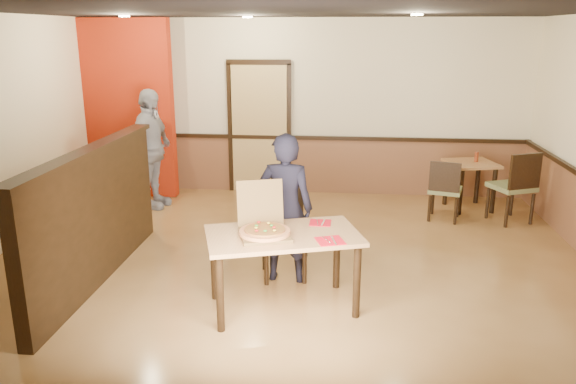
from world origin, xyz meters
name	(u,v)px	position (x,y,z in m)	size (l,w,h in m)	color
floor	(286,279)	(0.00, 0.00, 0.00)	(7.00, 7.00, 0.00)	#B38045
ceiling	(286,8)	(0.00, 0.00, 2.80)	(7.00, 7.00, 0.00)	black
wall_back	(309,108)	(0.00, 3.50, 1.40)	(7.00, 7.00, 0.00)	beige
wainscot_back	(308,166)	(0.00, 3.47, 0.45)	(7.00, 0.04, 0.90)	brown
chair_rail_back	(308,138)	(0.00, 3.45, 0.92)	(7.00, 0.06, 0.06)	black
back_door	(260,129)	(-0.80, 3.46, 1.05)	(0.90, 0.06, 2.10)	#DAB770
booth_partition	(95,214)	(-2.00, -0.20, 0.74)	(0.20, 3.10, 1.44)	black
red_accent_panel	(123,110)	(-2.90, 3.00, 1.40)	(1.60, 0.20, 2.78)	#A3220B
spot_a	(124,16)	(-2.30, 1.80, 2.78)	(0.14, 0.14, 0.02)	#FFEAB2
spot_b	(248,17)	(-0.80, 2.50, 2.78)	(0.14, 0.14, 0.02)	#FFEAB2
spot_c	(417,14)	(1.40, 1.50, 2.78)	(0.14, 0.14, 0.02)	#FFEAB2
main_table	(283,244)	(0.04, -0.65, 0.65)	(1.60, 1.20, 0.76)	tan
diner_chair	(283,227)	(-0.05, 0.15, 0.54)	(0.58, 0.58, 0.99)	olive
side_chair_left	(445,188)	(2.01, 2.18, 0.48)	(0.53, 0.53, 0.88)	olive
side_chair_right	(516,184)	(2.96, 2.17, 0.56)	(0.66, 0.66, 1.02)	olive
side_table	(470,173)	(2.48, 2.79, 0.55)	(0.81, 0.81, 0.72)	tan
diner	(285,209)	(-0.01, 0.00, 0.80)	(0.59, 0.39, 1.60)	black
passerby	(151,149)	(-2.28, 2.40, 0.90)	(1.05, 0.44, 1.79)	#9A99A1
pizza_box	(264,229)	(-0.13, -0.70, 0.82)	(0.58, 0.63, 0.47)	brown
pizza	(265,232)	(-0.12, -0.75, 0.81)	(0.47, 0.47, 0.03)	#E39152
napkin_near	(330,241)	(0.48, -0.80, 0.77)	(0.30, 0.30, 0.01)	red
napkin_far	(320,223)	(0.37, -0.31, 0.77)	(0.21, 0.21, 0.01)	red
condiment	(476,157)	(2.55, 2.83, 0.79)	(0.06, 0.06, 0.15)	maroon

